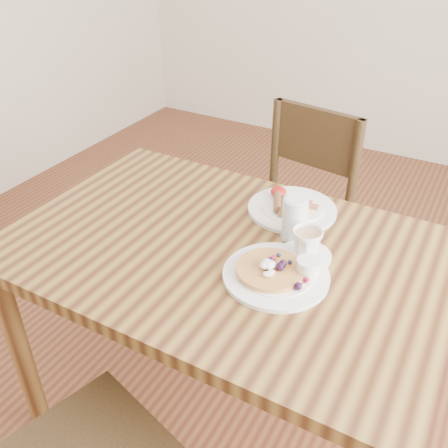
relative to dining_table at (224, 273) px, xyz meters
name	(u,v)px	position (x,y,z in m)	size (l,w,h in m)	color
ground	(224,415)	(0.00, 0.00, -0.65)	(5.00, 5.00, 0.00)	#522817
dining_table	(224,273)	(0.00, 0.00, 0.00)	(1.20, 0.80, 0.75)	olive
chair_far	(293,209)	(-0.05, 0.67, -0.16)	(0.48, 0.48, 0.88)	#3C2A16
pancake_plate	(278,272)	(0.19, -0.05, 0.11)	(0.27, 0.27, 0.06)	white
breakfast_plate	(291,207)	(0.09, 0.26, 0.11)	(0.27, 0.27, 0.04)	white
teacup_saucer	(306,245)	(0.21, 0.06, 0.14)	(0.14, 0.14, 0.08)	white
water_glass	(294,219)	(0.15, 0.13, 0.16)	(0.07, 0.07, 0.12)	silver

